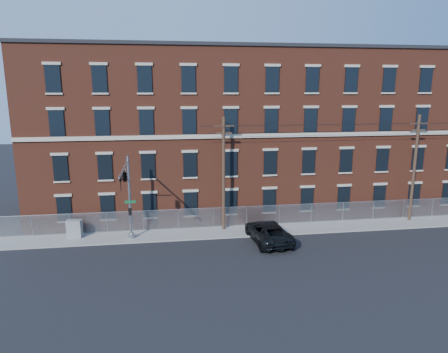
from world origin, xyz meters
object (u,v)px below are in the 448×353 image
utility_pole_near (224,172)px  utility_cabinet (74,229)px  pickup_truck (268,232)px  traffic_signal_mast (126,183)px

utility_pole_near → utility_cabinet: utility_pole_near is taller
utility_pole_near → utility_cabinet: size_ratio=6.59×
utility_pole_near → pickup_truck: 6.41m
traffic_signal_mast → utility_pole_near: (8.00, 3.42, -0.05)m
pickup_truck → traffic_signal_mast: bearing=-3.6°
traffic_signal_mast → utility_pole_near: 8.70m
traffic_signal_mast → pickup_truck: size_ratio=1.17×
utility_pole_near → pickup_truck: (3.25, -3.21, -4.51)m
pickup_truck → utility_cabinet: size_ratio=3.94×
pickup_truck → utility_cabinet: bearing=-15.3°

